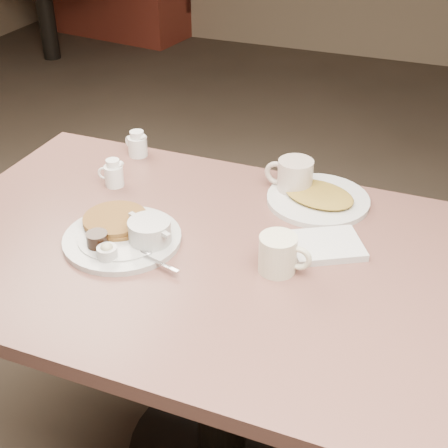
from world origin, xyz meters
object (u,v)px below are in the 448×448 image
at_px(hash_plate, 318,198).
at_px(creamer_left, 114,174).
at_px(main_plate, 126,233).
at_px(diner_table, 221,307).
at_px(creamer_right, 137,144).
at_px(coffee_mug_near, 279,254).
at_px(coffee_mug_far, 294,177).

bearing_deg(hash_plate, creamer_left, -167.96).
bearing_deg(hash_plate, main_plate, -137.86).
distance_m(diner_table, hash_plate, 0.40).
height_order(creamer_right, hash_plate, creamer_right).
distance_m(coffee_mug_near, hash_plate, 0.33).
bearing_deg(main_plate, coffee_mug_far, 50.33).
height_order(diner_table, coffee_mug_far, coffee_mug_far).
height_order(creamer_left, hash_plate, creamer_left).
bearing_deg(creamer_right, coffee_mug_far, -5.54).
relative_size(diner_table, main_plate, 3.94).
distance_m(creamer_left, hash_plate, 0.57).
bearing_deg(creamer_right, hash_plate, -7.11).
relative_size(main_plate, hash_plate, 1.08).
distance_m(coffee_mug_far, hash_plate, 0.09).
relative_size(main_plate, creamer_right, 4.37).
xyz_separation_m(creamer_left, hash_plate, (0.56, 0.12, -0.02)).
relative_size(diner_table, creamer_left, 18.75).
bearing_deg(coffee_mug_far, creamer_left, -163.45).
relative_size(coffee_mug_near, creamer_left, 1.55).
height_order(main_plate, hash_plate, main_plate).
xyz_separation_m(coffee_mug_near, creamer_left, (-0.55, 0.21, -0.01)).
xyz_separation_m(main_plate, coffee_mug_far, (0.31, 0.38, 0.03)).
distance_m(creamer_right, hash_plate, 0.59).
bearing_deg(coffee_mug_near, coffee_mug_far, 100.98).
height_order(creamer_left, creamer_right, same).
bearing_deg(hash_plate, diner_table, -116.35).
bearing_deg(coffee_mug_near, main_plate, -176.62).
bearing_deg(creamer_right, main_plate, -65.15).
bearing_deg(creamer_right, coffee_mug_near, -34.91).
distance_m(diner_table, main_plate, 0.31).
relative_size(diner_table, coffee_mug_near, 12.11).
height_order(diner_table, hash_plate, hash_plate).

